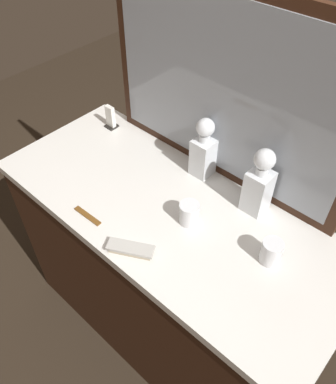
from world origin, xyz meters
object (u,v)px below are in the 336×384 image
Objects in this scene: crystal_decanter_right at (258,187)px; napkin_holder at (111,118)px; tortoiseshell_comb at (88,216)px; crystal_tumbler_left at (188,215)px; crystal_tumbler_center at (271,252)px; silver_brush_left at (131,249)px; crystal_decanter_far_right at (203,153)px.

crystal_decanter_right is 2.51× the size of napkin_holder.
tortoiseshell_comb is at bearing -133.70° from crystal_decanter_right.
crystal_tumbler_left is 0.67m from napkin_holder.
crystal_tumbler_left is (-0.31, -0.06, -0.00)m from crystal_tumbler_center.
crystal_tumbler_center is at bearing 25.53° from tortoiseshell_comb.
napkin_holder is (-0.78, -0.01, -0.06)m from crystal_decanter_right.
crystal_decanter_right reaches higher than crystal_tumbler_center.
crystal_tumbler_center is 0.53× the size of silver_brush_left.
silver_brush_left is 0.23m from tortoiseshell_comb.
crystal_tumbler_left is at bearing -169.83° from crystal_tumbler_center.
crystal_decanter_right reaches higher than tortoiseshell_comb.
crystal_decanter_far_right is 3.09× the size of crystal_tumbler_left.
crystal_tumbler_left is (-0.14, -0.22, -0.07)m from crystal_decanter_right.
crystal_decanter_far_right reaches higher than silver_brush_left.
crystal_decanter_far_right is at bearing 118.32° from crystal_tumbler_left.
crystal_tumbler_center is at bearing -44.10° from crystal_decanter_right.
crystal_decanter_far_right is 0.51m from tortoiseshell_comb.
tortoiseshell_comb is (-0.16, -0.47, -0.10)m from crystal_decanter_far_right.
crystal_decanter_far_right is at bearing 175.30° from crystal_decanter_right.
napkin_holder is at bearing 162.36° from crystal_tumbler_left.
tortoiseshell_comb is (-0.60, -0.28, -0.04)m from crystal_tumbler_center.
crystal_tumbler_center is 0.80× the size of napkin_holder.
tortoiseshell_comb is at bearing -154.47° from crystal_tumbler_center.
crystal_decanter_far_right is 0.48m from crystal_tumbler_center.
crystal_decanter_right is 1.66× the size of silver_brush_left.
crystal_decanter_far_right is (-0.27, 0.02, -0.01)m from crystal_decanter_right.
tortoiseshell_comb is at bearing -50.84° from napkin_holder.
crystal_decanter_far_right is at bearing 71.21° from tortoiseshell_comb.
silver_brush_left reaches higher than tortoiseshell_comb.
crystal_tumbler_left reaches higher than tortoiseshell_comb.
silver_brush_left is 0.73m from napkin_holder.
crystal_decanter_far_right is 2.05× the size of tortoiseshell_comb.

